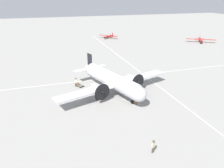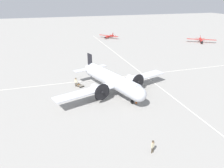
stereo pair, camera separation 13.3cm
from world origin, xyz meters
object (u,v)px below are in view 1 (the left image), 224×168
Objects in this scene: airliner_main at (113,80)px; light_aircraft_taxiing at (201,40)px; crew_foreground at (153,145)px; traffic_cone at (136,102)px; suitcase_near_door at (79,85)px; passenger_boarding at (76,81)px; baggage_cart at (79,85)px; light_aircraft_distant at (108,36)px.

airliner_main is 57.24m from light_aircraft_taxiing.
crew_foreground is 3.60× the size of traffic_cone.
suitcase_near_door is 1.40× the size of traffic_cone.
traffic_cone is at bearing 7.18° from airliner_main.
passenger_boarding is at bearing -147.52° from airliner_main.
suitcase_near_door is 0.31× the size of baggage_cart.
baggage_cart is 12.98m from traffic_cone.
passenger_boarding is 0.24× the size of light_aircraft_distant.
traffic_cone is (-2.45, 5.17, -2.30)m from airliner_main.
airliner_main is 8.16m from passenger_boarding.
suitcase_near_door reaches higher than traffic_cone.
passenger_boarding is 51.94m from light_aircraft_distant.
suitcase_near_door is (5.03, -22.23, -0.74)m from crew_foreground.
suitcase_near_door is at bearing 7.29° from passenger_boarding.
crew_foreground is 0.17× the size of light_aircraft_taxiing.
baggage_cart is at bearing -28.37° from light_aircraft_taxiing.
passenger_boarding is 2.81× the size of suitcase_near_door.
airliner_main is at bearing 67.13° from crew_foreground.
crew_foreground reaches higher than suitcase_near_door.
light_aircraft_distant is (-15.43, -69.98, -0.27)m from crew_foreground.
passenger_boarding is 1.08m from baggage_cart.
passenger_boarding is at bearing 83.25° from crew_foreground.
crew_foreground is (0.71, 17.35, -1.47)m from airliner_main.
airliner_main reaches higher than traffic_cone.
passenger_boarding is at bearing -28.73° from light_aircraft_taxiing.
suitcase_near_door is 59.39m from light_aircraft_taxiing.
baggage_cart is 59.19m from light_aircraft_taxiing.
airliner_main is 49.91× the size of traffic_cone.
light_aircraft_distant is at bearing 146.20° from airliner_main.
light_aircraft_distant is 36.47m from light_aircraft_taxiing.
crew_foreground is 22.81m from suitcase_near_door.
suitcase_near_door is at bearing 82.21° from crew_foreground.
light_aircraft_distant reaches higher than crew_foreground.
light_aircraft_taxiing reaches higher than suitcase_near_door.
light_aircraft_taxiing reaches higher than passenger_boarding.
airliner_main is 11.03× the size of baggage_cart.
suitcase_near_door is at bearing -148.59° from airliner_main.
passenger_boarding is 0.99m from suitcase_near_door.
crew_foreground is 12.61m from traffic_cone.
light_aircraft_taxiing is (-46.76, -51.31, -0.20)m from crew_foreground.
suitcase_near_door is 12.97m from traffic_cone.
airliner_main is 17.43m from crew_foreground.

